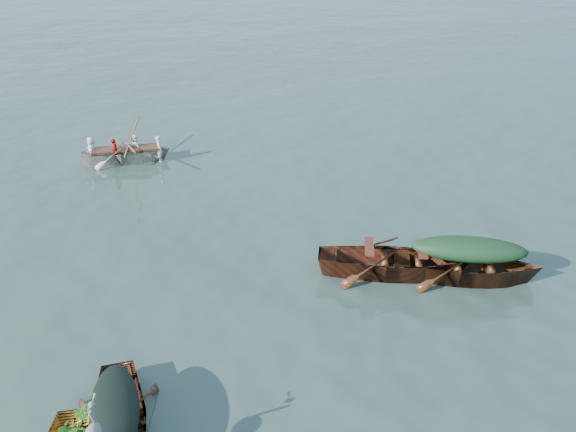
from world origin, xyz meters
name	(u,v)px	position (x,y,z in m)	size (l,w,h in m)	color
ground	(305,313)	(0.00, 0.00, 0.00)	(140.00, 140.00, 0.00)	#364C46
green_tarp_boat	(464,279)	(3.69, 1.01, 0.00)	(1.41, 4.53, 1.07)	#532913
open_wooden_boat	(393,274)	(2.13, 1.32, 0.00)	(1.47, 4.73, 1.13)	#582F16
rowed_boat	(128,162)	(-5.19, 8.74, 0.00)	(1.22, 4.06, 0.95)	silver
dark_tarp_cover	(114,408)	(-3.15, -2.95, 0.64)	(0.73, 1.96, 0.40)	black
green_tarp_cover	(469,249)	(3.69, 1.01, 0.79)	(0.77, 2.49, 0.52)	#14321A
thwart_benches	(395,252)	(2.13, 1.32, 0.58)	(0.88, 2.37, 0.04)	#562014
dinghy_weeds	(63,428)	(-3.75, -3.39, 0.74)	(0.70, 0.90, 0.60)	#3A741E
rowers	(124,138)	(-5.19, 8.74, 0.86)	(1.10, 2.84, 0.76)	silver
oars	(126,148)	(-5.19, 8.74, 0.51)	(2.60, 0.60, 0.06)	#945838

